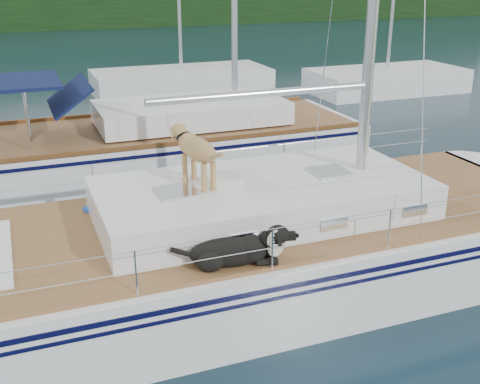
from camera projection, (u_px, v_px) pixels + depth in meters
name	position (u px, v px, depth m)	size (l,w,h in m)	color
ground	(216.00, 291.00, 9.85)	(120.00, 120.00, 0.00)	black
shore_bank	(35.00, 21.00, 49.92)	(92.00, 1.00, 1.20)	#595147
main_sailboat	(221.00, 253.00, 9.64)	(12.00, 3.80, 14.01)	white
neighbor_sailboat	(152.00, 147.00, 15.42)	(11.00, 3.50, 13.30)	white
bg_boat_center	(182.00, 81.00, 24.99)	(7.20, 3.00, 11.65)	white
bg_boat_east	(386.00, 81.00, 25.07)	(6.40, 3.00, 11.65)	white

